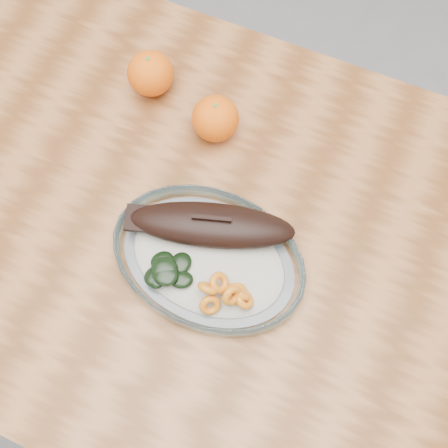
% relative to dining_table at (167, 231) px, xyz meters
% --- Properties ---
extents(ground, '(3.00, 3.00, 0.00)m').
position_rel_dining_table_xyz_m(ground, '(0.00, 0.00, -0.65)').
color(ground, slate).
rests_on(ground, ground).
extents(dining_table, '(1.20, 0.80, 0.75)m').
position_rel_dining_table_xyz_m(dining_table, '(0.00, 0.00, 0.00)').
color(dining_table, brown).
rests_on(dining_table, ground).
extents(plated_meal, '(0.57, 0.57, 0.08)m').
position_rel_dining_table_xyz_m(plated_meal, '(0.11, -0.05, 0.12)').
color(plated_meal, white).
rests_on(plated_meal, dining_table).
extents(orange_left, '(0.08, 0.08, 0.08)m').
position_rel_dining_table_xyz_m(orange_left, '(-0.12, 0.21, 0.14)').
color(orange_left, '#EE4904').
rests_on(orange_left, dining_table).
extents(orange_right, '(0.08, 0.08, 0.08)m').
position_rel_dining_table_xyz_m(orange_right, '(0.02, 0.17, 0.14)').
color(orange_right, '#EE4904').
rests_on(orange_right, dining_table).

